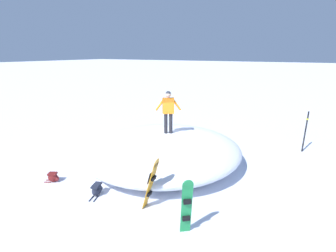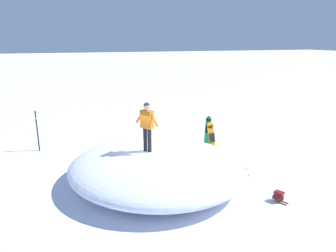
# 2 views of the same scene
# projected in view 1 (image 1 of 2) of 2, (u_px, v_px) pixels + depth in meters

# --- Properties ---
(ground) EXTENTS (240.00, 240.00, 0.00)m
(ground) POSITION_uv_depth(u_px,v_px,m) (173.00, 168.00, 9.52)
(ground) COLOR white
(snow_mound) EXTENTS (8.63, 8.63, 1.21)m
(snow_mound) POSITION_uv_depth(u_px,v_px,m) (163.00, 149.00, 9.77)
(snow_mound) COLOR white
(snow_mound) RESTS_ON ground
(snowboarder_standing) EXTENTS (0.92, 0.63, 1.72)m
(snowboarder_standing) POSITION_uv_depth(u_px,v_px,m) (168.00, 108.00, 9.52)
(snowboarder_standing) COLOR black
(snowboarder_standing) RESTS_ON snow_mound
(snowboard_primary_upright) EXTENTS (0.34, 0.34, 1.58)m
(snowboard_primary_upright) POSITION_uv_depth(u_px,v_px,m) (187.00, 206.00, 5.79)
(snowboard_primary_upright) COLOR #1E8C47
(snowboard_primary_upright) RESTS_ON ground
(snowboard_secondary_upright) EXTENTS (0.50, 0.33, 1.64)m
(snowboard_secondary_upright) POSITION_uv_depth(u_px,v_px,m) (151.00, 183.00, 6.77)
(snowboard_secondary_upright) COLOR orange
(snowboard_secondary_upright) RESTS_ON ground
(backpack_near) EXTENTS (0.41, 0.68, 0.37)m
(backpack_near) POSITION_uv_depth(u_px,v_px,m) (97.00, 189.00, 7.66)
(backpack_near) COLOR #1E2333
(backpack_near) RESTS_ON ground
(backpack_far) EXTENTS (0.53, 0.40, 0.35)m
(backpack_far) POSITION_uv_depth(u_px,v_px,m) (53.00, 177.00, 8.43)
(backpack_far) COLOR maroon
(backpack_far) RESTS_ON ground
(trail_marker_pole) EXTENTS (0.10, 0.10, 1.89)m
(trail_marker_pole) POSITION_uv_depth(u_px,v_px,m) (305.00, 131.00, 10.79)
(trail_marker_pole) COLOR black
(trail_marker_pole) RESTS_ON ground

